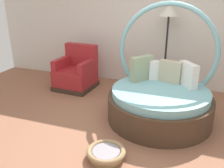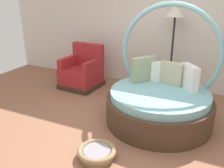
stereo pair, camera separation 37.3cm
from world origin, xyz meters
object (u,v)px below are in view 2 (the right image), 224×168
Objects in this scene: round_daybed at (160,99)px; red_armchair at (82,72)px; floor_lamp at (175,19)px; pet_basket at (97,152)px.

round_daybed reaches higher than red_armchair.
red_armchair is at bearing -165.91° from floor_lamp.
round_daybed is 1.70m from floor_lamp.
pet_basket is at bearing -109.53° from round_daybed.
floor_lamp is (1.86, 0.47, 1.20)m from red_armchair.
pet_basket is 0.28× the size of floor_lamp.
pet_basket is (1.50, -2.11, -0.26)m from red_armchair.
red_armchair reaches higher than pet_basket.
red_armchair is 2.60m from pet_basket.
round_daybed is 1.04× the size of floor_lamp.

